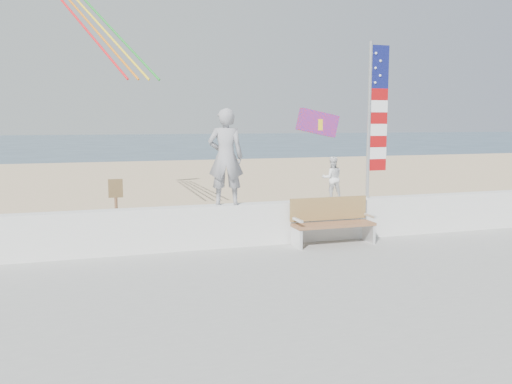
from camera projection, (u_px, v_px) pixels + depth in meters
The scene contains 10 objects.
ground at pixel (276, 279), 9.77m from camera, with size 220.00×220.00×0.00m, color #2C4458.
sand at pixel (186, 204), 18.27m from camera, with size 90.00×40.00×0.08m, color #CDB189.
boardwalk at pixel (398, 367), 5.97m from camera, with size 50.00×12.40×0.10m, color #9D9E99.
seawall at pixel (244, 225), 11.58m from camera, with size 30.00×0.35×0.90m, color silver.
adult at pixel (226, 157), 11.27m from camera, with size 0.73×0.48×2.01m, color gray.
child at pixel (332, 178), 12.07m from camera, with size 0.47×0.37×0.97m, color white.
bench at pixel (332, 221), 11.69m from camera, with size 1.80×0.57×1.00m.
flag at pixel (374, 114), 12.19m from camera, with size 0.50×0.08×3.50m.
parafoil_kite at pixel (318, 123), 13.56m from camera, with size 1.09×0.34×0.74m.
sign at pixel (116, 205), 12.19m from camera, with size 0.32×0.07×1.46m.
Camera 1 is at (-3.21, -8.93, 2.83)m, focal length 38.00 mm.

